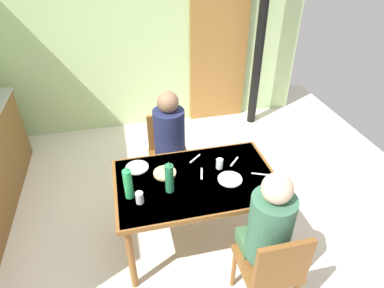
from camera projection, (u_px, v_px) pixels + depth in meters
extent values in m
plane|color=silver|center=(173.00, 236.00, 3.12)|extent=(5.79, 5.79, 0.00)
cube|color=#B4D291|center=(137.00, 28.00, 4.16)|extent=(4.49, 0.10, 2.70)
cube|color=#9B6931|center=(219.00, 51.00, 4.49)|extent=(0.80, 0.05, 2.00)
cylinder|color=black|center=(261.00, 28.00, 4.17)|extent=(0.12, 0.12, 2.70)
cube|color=brown|center=(196.00, 181.00, 2.70)|extent=(1.33, 0.84, 0.04)
cube|color=beige|center=(196.00, 179.00, 2.69)|extent=(1.28, 0.80, 0.00)
cylinder|color=brown|center=(131.00, 258.00, 2.51)|extent=(0.06, 0.06, 0.69)
cylinder|color=brown|center=(275.00, 230.00, 2.74)|extent=(0.06, 0.06, 0.69)
cylinder|color=brown|center=(125.00, 197.00, 3.08)|extent=(0.06, 0.06, 0.69)
cylinder|color=brown|center=(245.00, 178.00, 3.30)|extent=(0.06, 0.06, 0.69)
cube|color=brown|center=(267.00, 263.00, 2.35)|extent=(0.40, 0.40, 0.04)
cube|color=brown|center=(283.00, 267.00, 2.09)|extent=(0.38, 0.04, 0.42)
cylinder|color=brown|center=(234.00, 269.00, 2.59)|extent=(0.04, 0.04, 0.41)
cylinder|color=brown|center=(274.00, 261.00, 2.66)|extent=(0.04, 0.04, 0.41)
cube|color=brown|center=(170.00, 158.00, 3.39)|extent=(0.40, 0.40, 0.04)
cube|color=brown|center=(166.00, 132.00, 3.42)|extent=(0.38, 0.04, 0.42)
cylinder|color=brown|center=(190.00, 185.00, 3.42)|extent=(0.04, 0.04, 0.41)
cylinder|color=brown|center=(157.00, 190.00, 3.36)|extent=(0.04, 0.04, 0.41)
cylinder|color=brown|center=(183.00, 165.00, 3.70)|extent=(0.04, 0.04, 0.41)
cylinder|color=brown|center=(153.00, 169.00, 3.63)|extent=(0.04, 0.04, 0.41)
cube|color=#3F6C44|center=(259.00, 240.00, 2.45)|extent=(0.30, 0.22, 0.12)
cylinder|color=#38664C|center=(270.00, 228.00, 2.21)|extent=(0.30, 0.30, 0.52)
sphere|color=beige|center=(277.00, 188.00, 2.02)|extent=(0.20, 0.20, 0.20)
cube|color=#27294F|center=(172.00, 163.00, 3.23)|extent=(0.30, 0.22, 0.12)
cylinder|color=#1E2347|center=(169.00, 135.00, 3.17)|extent=(0.30, 0.30, 0.52)
sphere|color=#846047|center=(168.00, 102.00, 2.97)|extent=(0.20, 0.20, 0.20)
cylinder|color=#24784C|center=(169.00, 178.00, 2.51)|extent=(0.07, 0.07, 0.25)
cone|color=#2E7248|center=(169.00, 164.00, 2.43)|extent=(0.05, 0.05, 0.03)
cylinder|color=green|center=(128.00, 184.00, 2.46)|extent=(0.07, 0.07, 0.25)
cone|color=#2DAA5E|center=(126.00, 169.00, 2.38)|extent=(0.05, 0.05, 0.03)
cylinder|color=white|center=(137.00, 167.00, 2.81)|extent=(0.20, 0.20, 0.01)
cylinder|color=white|center=(230.00, 179.00, 2.69)|extent=(0.20, 0.20, 0.01)
cylinder|color=silver|center=(139.00, 198.00, 2.45)|extent=(0.06, 0.06, 0.09)
cylinder|color=silver|center=(220.00, 164.00, 2.79)|extent=(0.06, 0.06, 0.09)
cylinder|color=#DBB77A|center=(165.00, 173.00, 2.74)|extent=(0.19, 0.19, 0.02)
cube|color=silver|center=(202.00, 174.00, 2.75)|extent=(0.05, 0.15, 0.00)
cube|color=silver|center=(234.00, 162.00, 2.89)|extent=(0.11, 0.12, 0.00)
cube|color=silver|center=(260.00, 174.00, 2.74)|extent=(0.14, 0.07, 0.00)
cube|color=silver|center=(195.00, 159.00, 2.93)|extent=(0.12, 0.11, 0.00)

